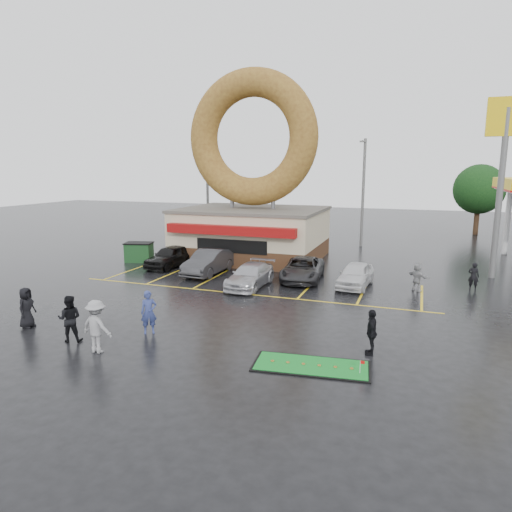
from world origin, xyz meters
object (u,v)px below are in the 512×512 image
(shell_sign, at_px, (504,154))
(putting_green, at_px, (311,366))
(person_cameraman, at_px, (371,332))
(car_black, at_px, (170,256))
(streetlight_left, at_px, (207,188))
(person_blue, at_px, (149,312))
(dumpster, at_px, (139,253))
(donut_shop, at_px, (252,198))
(car_white, at_px, (355,275))
(car_grey, at_px, (303,269))
(car_silver, at_px, (250,276))
(streetlight_mid, at_px, (363,190))
(car_dgrey, at_px, (209,262))

(shell_sign, xyz_separation_m, putting_green, (-7.48, -16.28, -7.35))
(person_cameraman, bearing_deg, car_black, -133.60)
(streetlight_left, height_order, putting_green, streetlight_left)
(person_blue, height_order, person_cameraman, person_blue)
(dumpster, bearing_deg, putting_green, -54.85)
(donut_shop, height_order, car_black, donut_shop)
(dumpster, bearing_deg, person_blue, -69.28)
(car_white, bearing_deg, shell_sign, 38.14)
(car_black, height_order, dumpster, car_black)
(donut_shop, height_order, person_blue, donut_shop)
(putting_green, bearing_deg, car_black, 135.72)
(donut_shop, bearing_deg, person_cameraman, -56.43)
(car_grey, height_order, putting_green, car_grey)
(car_grey, distance_m, car_white, 3.22)
(streetlight_left, xyz_separation_m, car_silver, (9.85, -14.96, -4.15))
(shell_sign, bearing_deg, dumpster, -172.31)
(person_blue, bearing_deg, car_white, 21.16)
(streetlight_mid, height_order, dumpster, streetlight_mid)
(streetlight_left, xyz_separation_m, person_cameraman, (17.28, -22.44, -3.95))
(shell_sign, relative_size, person_blue, 6.01)
(donut_shop, bearing_deg, putting_green, -63.72)
(shell_sign, bearing_deg, person_blue, -133.12)
(car_silver, height_order, person_blue, person_blue)
(dumpster, bearing_deg, car_dgrey, -30.76)
(car_black, bearing_deg, car_silver, -18.31)
(streetlight_left, distance_m, car_grey, 17.93)
(donut_shop, distance_m, streetlight_mid, 10.59)
(streetlight_left, relative_size, car_dgrey, 1.93)
(car_grey, bearing_deg, car_black, 171.27)
(shell_sign, bearing_deg, car_silver, -151.83)
(car_dgrey, bearing_deg, car_silver, -28.22)
(car_grey, bearing_deg, car_dgrey, 178.65)
(person_cameraman, bearing_deg, person_blue, -91.78)
(streetlight_mid, xyz_separation_m, car_black, (-11.07, -12.92, -4.05))
(car_grey, xyz_separation_m, person_cameraman, (5.03, -10.00, 0.17))
(car_dgrey, bearing_deg, donut_shop, 85.14)
(streetlight_mid, bearing_deg, putting_green, -86.56)
(person_blue, bearing_deg, car_silver, 46.12)
(shell_sign, xyz_separation_m, dumpster, (-23.13, -3.12, -6.73))
(donut_shop, relative_size, car_dgrey, 2.89)
(car_silver, bearing_deg, streetlight_left, 124.69)
(shell_sign, relative_size, streetlight_mid, 1.18)
(shell_sign, bearing_deg, streetlight_mid, 135.27)
(car_grey, xyz_separation_m, person_blue, (-3.64, -10.85, 0.22))
(streetlight_left, distance_m, person_blue, 25.13)
(car_black, height_order, putting_green, car_black)
(car_dgrey, height_order, person_cameraman, person_cameraman)
(car_dgrey, height_order, car_white, car_dgrey)
(car_black, distance_m, putting_green, 17.60)
(shell_sign, distance_m, car_grey, 13.45)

